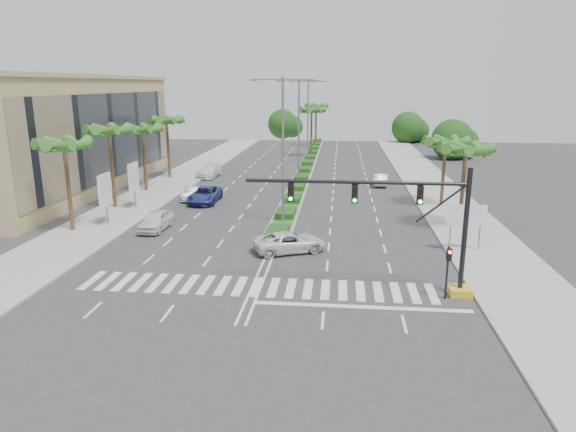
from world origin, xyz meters
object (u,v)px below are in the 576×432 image
(car_parked_a, at_px, (156,221))
(car_parked_c, at_px, (205,195))
(car_crossing, at_px, (290,242))
(car_parked_b, at_px, (192,193))
(car_parked_d, at_px, (209,171))
(car_right, at_px, (380,179))

(car_parked_a, relative_size, car_parked_c, 0.81)
(car_parked_c, relative_size, car_crossing, 1.10)
(car_parked_b, bearing_deg, car_parked_d, 92.06)
(car_parked_c, bearing_deg, car_parked_d, 102.01)
(car_parked_d, relative_size, car_crossing, 1.07)
(car_parked_a, relative_size, car_parked_d, 0.83)
(car_parked_a, relative_size, car_crossing, 0.89)
(car_parked_c, height_order, car_parked_d, car_parked_d)
(car_parked_b, relative_size, car_parked_c, 0.72)
(car_parked_a, xyz_separation_m, car_right, (19.41, 20.88, -0.06))
(car_parked_a, height_order, car_parked_d, car_parked_d)
(car_parked_b, bearing_deg, car_crossing, -57.94)
(car_crossing, bearing_deg, car_parked_a, 45.50)
(car_parked_c, distance_m, car_right, 20.99)
(car_parked_d, bearing_deg, car_parked_a, -82.71)
(car_parked_d, bearing_deg, car_crossing, -62.45)
(car_parked_b, relative_size, car_right, 0.93)
(car_parked_b, xyz_separation_m, car_parked_d, (-1.52, 13.25, 0.13))
(car_parked_c, xyz_separation_m, car_parked_d, (-3.19, 14.32, 0.01))
(car_crossing, bearing_deg, car_parked_d, 1.54)
(car_parked_b, height_order, car_parked_c, car_parked_c)
(car_parked_d, height_order, car_crossing, car_parked_d)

